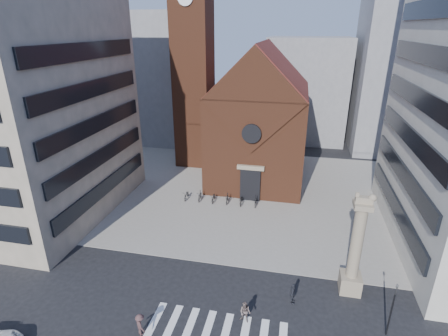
% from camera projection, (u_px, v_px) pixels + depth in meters
% --- Properties ---
extents(ground, '(120.00, 120.00, 0.00)m').
position_uv_depth(ground, '(219.00, 298.00, 27.19)').
color(ground, black).
rests_on(ground, ground).
extents(piazza, '(46.00, 30.00, 0.05)m').
position_uv_depth(piazza, '(252.00, 192.00, 44.39)').
color(piazza, gray).
rests_on(piazza, ground).
extents(zebra_crossing, '(10.20, 3.20, 0.01)m').
position_uv_depth(zebra_crossing, '(217.00, 329.00, 24.36)').
color(zebra_crossing, white).
rests_on(zebra_crossing, ground).
extents(church, '(12.00, 16.65, 18.00)m').
position_uv_depth(church, '(260.00, 120.00, 46.87)').
color(church, brown).
rests_on(church, ground).
extents(campanile, '(5.50, 5.50, 31.20)m').
position_uv_depth(campanile, '(193.00, 57.00, 48.57)').
color(campanile, brown).
rests_on(campanile, ground).
extents(building_left, '(18.00, 20.00, 26.00)m').
position_uv_depth(building_left, '(13.00, 96.00, 36.01)').
color(building_left, tan).
rests_on(building_left, ground).
extents(bg_block_left, '(16.00, 14.00, 22.00)m').
position_uv_depth(bg_block_left, '(160.00, 78.00, 63.17)').
color(bg_block_left, gray).
rests_on(bg_block_left, ground).
extents(bg_block_mid, '(14.00, 12.00, 18.00)m').
position_uv_depth(bg_block_mid, '(306.00, 89.00, 63.41)').
color(bg_block_mid, gray).
rests_on(bg_block_mid, ground).
extents(bg_block_right, '(16.00, 14.00, 24.00)m').
position_uv_depth(bg_block_right, '(409.00, 77.00, 56.46)').
color(bg_block_right, gray).
rests_on(bg_block_right, ground).
extents(lion_column, '(1.63, 1.60, 8.68)m').
position_uv_depth(lion_column, '(355.00, 254.00, 26.66)').
color(lion_column, gray).
rests_on(lion_column, ground).
extents(traffic_light, '(0.13, 0.16, 4.30)m').
position_uv_depth(traffic_light, '(392.00, 309.00, 23.09)').
color(traffic_light, black).
rests_on(traffic_light, ground).
extents(pedestrian_1, '(0.95, 0.82, 1.68)m').
position_uv_depth(pedestrian_1, '(245.00, 312.00, 24.72)').
color(pedestrian_1, '#60514D').
rests_on(pedestrian_1, ground).
extents(pedestrian_2, '(0.44, 1.04, 1.76)m').
position_uv_depth(pedestrian_2, '(292.00, 294.00, 26.36)').
color(pedestrian_2, '#292A31').
rests_on(pedestrian_2, ground).
extents(pedestrian_3, '(1.22, 1.19, 1.68)m').
position_uv_depth(pedestrian_3, '(140.00, 325.00, 23.69)').
color(pedestrian_3, '#462F2F').
rests_on(pedestrian_3, ground).
extents(scooter_0, '(0.82, 1.97, 1.01)m').
position_uv_depth(scooter_0, '(187.00, 195.00, 42.57)').
color(scooter_0, black).
rests_on(scooter_0, piazza).
extents(scooter_1, '(0.67, 1.91, 1.12)m').
position_uv_depth(scooter_1, '(200.00, 196.00, 42.22)').
color(scooter_1, black).
rests_on(scooter_1, piazza).
extents(scooter_2, '(0.82, 1.97, 1.01)m').
position_uv_depth(scooter_2, '(213.00, 198.00, 41.91)').
color(scooter_2, black).
rests_on(scooter_2, piazza).
extents(scooter_3, '(0.67, 1.91, 1.12)m').
position_uv_depth(scooter_3, '(227.00, 198.00, 41.57)').
color(scooter_3, black).
rests_on(scooter_3, piazza).
extents(scooter_4, '(0.82, 1.97, 1.01)m').
position_uv_depth(scooter_4, '(241.00, 200.00, 41.26)').
color(scooter_4, black).
rests_on(scooter_4, piazza).
extents(scooter_5, '(0.67, 1.91, 1.12)m').
position_uv_depth(scooter_5, '(255.00, 201.00, 40.91)').
color(scooter_5, black).
rests_on(scooter_5, piazza).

